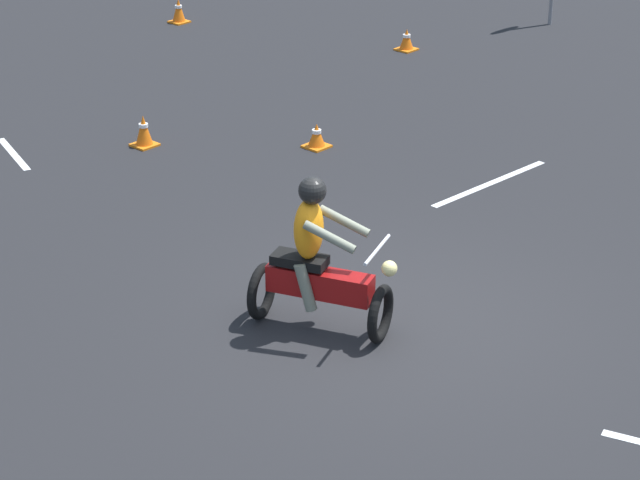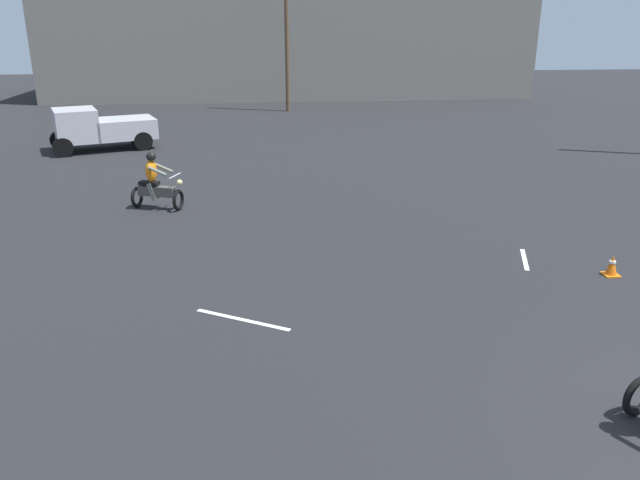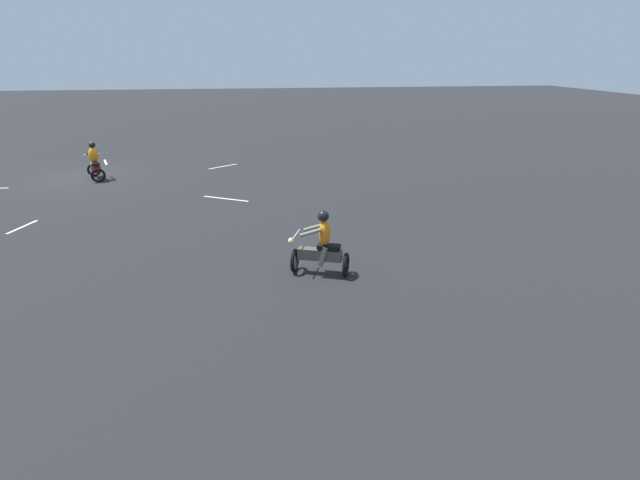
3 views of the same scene
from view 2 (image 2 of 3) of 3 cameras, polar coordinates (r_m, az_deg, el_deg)
motorcycle_rider_background at (r=18.37m, az=-14.84°, el=4.98°), size 1.55×1.07×1.66m
pickup_truck at (r=27.62m, az=-19.53°, el=9.67°), size 4.54×3.22×1.73m
traffic_cone_mid_center at (r=14.58m, az=25.14°, el=-2.15°), size 0.32×0.32×0.45m
lane_stripe_n at (r=14.88m, az=18.21°, el=-1.69°), size 0.53×1.31×0.01m
lane_stripe_nw at (r=11.48m, az=-7.10°, el=-7.23°), size 1.72×1.07×0.01m
utility_pole_far at (r=37.34m, az=-3.08°, el=19.59°), size 0.24×0.24×10.35m
building_backdrop at (r=46.84m, az=-2.90°, el=17.53°), size 32.34×10.70×7.00m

